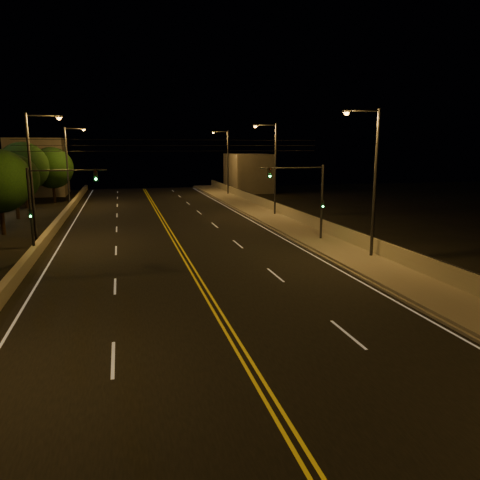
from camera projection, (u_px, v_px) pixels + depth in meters
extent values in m
cube|color=black|center=(197.00, 278.00, 26.47)|extent=(18.00, 120.00, 0.02)
cube|color=gray|center=(369.00, 264.00, 29.06)|extent=(3.60, 120.00, 0.30)
cube|color=gray|center=(341.00, 267.00, 28.62)|extent=(0.14, 120.00, 0.15)
cube|color=gray|center=(393.00, 252.00, 29.33)|extent=(0.30, 120.00, 1.00)
cube|color=gray|center=(10.00, 284.00, 24.04)|extent=(0.45, 120.00, 0.78)
cube|color=slate|center=(248.00, 173.00, 77.21)|extent=(6.00, 10.00, 6.14)
cube|color=slate|center=(38.00, 167.00, 71.14)|extent=(8.00, 8.00, 8.57)
cylinder|color=black|center=(394.00, 244.00, 29.22)|extent=(0.06, 120.00, 0.06)
cube|color=silver|center=(34.00, 289.00, 24.39)|extent=(0.12, 116.00, 0.00)
cube|color=silver|center=(336.00, 268.00, 28.55)|extent=(0.12, 116.00, 0.00)
cube|color=gold|center=(195.00, 278.00, 26.43)|extent=(0.12, 116.00, 0.00)
cube|color=gold|center=(200.00, 278.00, 26.50)|extent=(0.12, 116.00, 0.00)
cube|color=silver|center=(113.00, 359.00, 16.35)|extent=(0.12, 3.00, 0.00)
cube|color=silver|center=(115.00, 286.00, 24.90)|extent=(0.12, 3.00, 0.00)
cube|color=silver|center=(116.00, 250.00, 33.46)|extent=(0.12, 3.00, 0.00)
cube|color=silver|center=(117.00, 229.00, 42.01)|extent=(0.12, 3.00, 0.00)
cube|color=silver|center=(117.00, 215.00, 50.56)|extent=(0.12, 3.00, 0.00)
cube|color=silver|center=(117.00, 205.00, 59.11)|extent=(0.12, 3.00, 0.00)
cube|color=silver|center=(117.00, 198.00, 67.66)|extent=(0.12, 3.00, 0.00)
cube|color=silver|center=(118.00, 192.00, 76.22)|extent=(0.12, 3.00, 0.00)
cube|color=silver|center=(348.00, 334.00, 18.53)|extent=(0.12, 3.00, 0.00)
cube|color=silver|center=(275.00, 275.00, 27.08)|extent=(0.12, 3.00, 0.00)
cube|color=silver|center=(238.00, 244.00, 35.63)|extent=(0.12, 3.00, 0.00)
cube|color=silver|center=(215.00, 225.00, 44.19)|extent=(0.12, 3.00, 0.00)
cube|color=silver|center=(199.00, 212.00, 52.74)|extent=(0.12, 3.00, 0.00)
cube|color=silver|center=(188.00, 203.00, 61.29)|extent=(0.12, 3.00, 0.00)
cube|color=silver|center=(180.00, 196.00, 69.84)|extent=(0.12, 3.00, 0.00)
cube|color=silver|center=(173.00, 191.00, 78.39)|extent=(0.12, 3.00, 0.00)
cylinder|color=#2D2D33|center=(375.00, 186.00, 29.84)|extent=(0.20, 0.20, 9.64)
cylinder|color=#2D2D33|center=(363.00, 111.00, 28.66)|extent=(2.20, 0.12, 0.12)
cube|color=#2D2D33|center=(347.00, 111.00, 28.40)|extent=(0.50, 0.25, 0.14)
sphere|color=#FF9E2D|center=(347.00, 113.00, 28.42)|extent=(0.28, 0.28, 0.28)
cylinder|color=#2D2D33|center=(275.00, 171.00, 48.81)|extent=(0.20, 0.20, 9.64)
cylinder|color=#2D2D33|center=(266.00, 125.00, 47.63)|extent=(2.20, 0.12, 0.12)
cube|color=#2D2D33|center=(255.00, 125.00, 47.38)|extent=(0.50, 0.25, 0.14)
sphere|color=#FF9E2D|center=(255.00, 126.00, 47.40)|extent=(0.28, 0.28, 0.28)
cylinder|color=#2D2D33|center=(228.00, 164.00, 70.06)|extent=(0.20, 0.20, 9.64)
cylinder|color=#2D2D33|center=(220.00, 132.00, 68.87)|extent=(2.20, 0.12, 0.12)
cube|color=#2D2D33|center=(213.00, 132.00, 68.62)|extent=(0.50, 0.25, 0.14)
sphere|color=#FF9E2D|center=(213.00, 133.00, 68.64)|extent=(0.28, 0.28, 0.28)
cylinder|color=#2D2D33|center=(31.00, 182.00, 33.79)|extent=(0.20, 0.20, 9.64)
cylinder|color=#2D2D33|center=(42.00, 115.00, 33.14)|extent=(2.20, 0.12, 0.12)
cube|color=#2D2D33|center=(59.00, 117.00, 33.42)|extent=(0.50, 0.25, 0.14)
sphere|color=#FF9E2D|center=(59.00, 118.00, 33.44)|extent=(0.28, 0.28, 0.28)
cylinder|color=#2D2D33|center=(67.00, 167.00, 57.34)|extent=(0.20, 0.20, 9.64)
cylinder|color=#2D2D33|center=(74.00, 128.00, 56.69)|extent=(2.20, 0.12, 0.12)
cube|color=#2D2D33|center=(84.00, 129.00, 56.97)|extent=(0.50, 0.25, 0.14)
sphere|color=#FF9E2D|center=(84.00, 130.00, 56.99)|extent=(0.28, 0.28, 0.28)
cylinder|color=#2D2D33|center=(322.00, 204.00, 35.96)|extent=(0.18, 0.18, 5.98)
cylinder|color=#2D2D33|center=(292.00, 168.00, 34.81)|extent=(5.00, 0.10, 0.10)
cube|color=black|center=(270.00, 173.00, 34.45)|extent=(0.28, 0.18, 0.80)
sphere|color=#19FF4C|center=(270.00, 176.00, 34.40)|extent=(0.14, 0.14, 0.14)
cube|color=black|center=(323.00, 204.00, 35.81)|extent=(0.22, 0.14, 0.55)
cylinder|color=#2D2D33|center=(31.00, 213.00, 30.93)|extent=(0.18, 0.18, 5.98)
cylinder|color=#2D2D33|center=(68.00, 170.00, 30.98)|extent=(5.00, 0.10, 0.10)
cube|color=black|center=(96.00, 175.00, 31.48)|extent=(0.28, 0.18, 0.80)
sphere|color=#19FF4C|center=(96.00, 179.00, 31.42)|extent=(0.14, 0.14, 0.14)
cube|color=black|center=(31.00, 213.00, 30.78)|extent=(0.22, 0.14, 0.55)
cylinder|color=black|center=(175.00, 151.00, 34.12)|extent=(22.00, 0.03, 0.03)
cylinder|color=black|center=(175.00, 145.00, 34.05)|extent=(22.00, 0.03, 0.03)
cylinder|color=black|center=(174.00, 140.00, 33.97)|extent=(22.00, 0.03, 0.03)
cylinder|color=black|center=(3.00, 220.00, 39.42)|extent=(0.36, 0.36, 2.50)
cylinder|color=black|center=(17.00, 208.00, 47.96)|extent=(0.36, 0.36, 2.29)
sphere|color=black|center=(15.00, 179.00, 47.37)|extent=(4.84, 4.84, 4.84)
cylinder|color=black|center=(26.00, 197.00, 56.24)|extent=(0.36, 0.36, 2.75)
sphere|color=black|center=(23.00, 167.00, 55.53)|extent=(5.81, 5.81, 5.81)
cylinder|color=black|center=(54.00, 193.00, 61.64)|extent=(0.36, 0.36, 2.54)
sphere|color=black|center=(52.00, 168.00, 60.98)|extent=(5.37, 5.37, 5.37)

